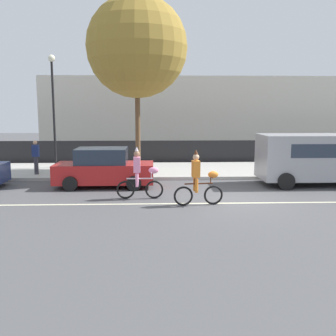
% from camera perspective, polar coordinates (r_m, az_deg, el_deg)
% --- Properties ---
extents(ground_plane, '(80.00, 80.00, 0.00)m').
position_cam_1_polar(ground_plane, '(14.43, 8.91, -4.60)').
color(ground_plane, '#4C4C4F').
extents(road_centre_line, '(36.00, 0.14, 0.01)m').
position_cam_1_polar(road_centre_line, '(13.96, 9.30, -5.05)').
color(road_centre_line, beige).
rests_on(road_centre_line, ground).
extents(sidewalk_curb, '(60.00, 5.00, 0.15)m').
position_cam_1_polar(sidewalk_curb, '(20.72, 5.50, -0.30)').
color(sidewalk_curb, '#ADAAA3').
rests_on(sidewalk_curb, ground).
extents(fence_line, '(40.00, 0.08, 1.40)m').
position_cam_1_polar(fence_line, '(23.49, 4.59, 2.31)').
color(fence_line, black).
rests_on(fence_line, ground).
extents(building_backdrop, '(28.00, 8.00, 5.54)m').
position_cam_1_polar(building_backdrop, '(32.35, 8.62, 7.64)').
color(building_backdrop, beige).
rests_on(building_backdrop, ground).
extents(parade_cyclist_pink, '(1.72, 0.50, 1.92)m').
position_cam_1_polar(parade_cyclist_pink, '(14.33, -4.06, -1.17)').
color(parade_cyclist_pink, black).
rests_on(parade_cyclist_pink, ground).
extents(parade_cyclist_orange, '(1.72, 0.50, 1.92)m').
position_cam_1_polar(parade_cyclist_orange, '(13.38, 4.52, -1.89)').
color(parade_cyclist_orange, black).
rests_on(parade_cyclist_orange, ground).
extents(parked_van_grey, '(5.00, 2.22, 2.18)m').
position_cam_1_polar(parked_van_grey, '(18.08, 21.19, 1.70)').
color(parked_van_grey, '#99999E').
rests_on(parked_van_grey, ground).
extents(parked_car_red, '(4.10, 1.92, 1.64)m').
position_cam_1_polar(parked_car_red, '(16.73, -9.30, -0.07)').
color(parked_car_red, '#AD1E1E').
rests_on(parked_car_red, ground).
extents(street_lamp_post, '(0.36, 0.36, 5.86)m').
position_cam_1_polar(street_lamp_post, '(21.59, -16.35, 10.17)').
color(street_lamp_post, black).
rests_on(street_lamp_post, sidewalk_curb).
extents(street_tree_near_lamp, '(4.75, 4.75, 8.35)m').
position_cam_1_polar(street_tree_near_lamp, '(19.25, -4.54, 17.10)').
color(street_tree_near_lamp, brown).
rests_on(street_tree_near_lamp, sidewalk_curb).
extents(pedestrian_onlooker, '(0.32, 0.20, 1.62)m').
position_cam_1_polar(pedestrian_onlooker, '(19.81, -18.63, 1.61)').
color(pedestrian_onlooker, '#33333D').
rests_on(pedestrian_onlooker, sidewalk_curb).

